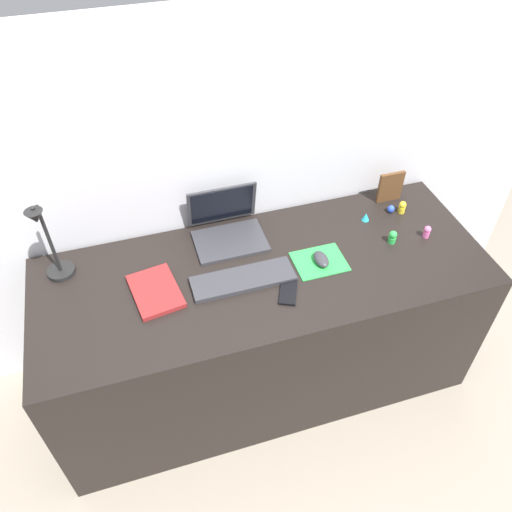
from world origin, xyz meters
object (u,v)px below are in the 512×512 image
at_px(cell_phone, 288,292).
at_px(toy_figurine_green, 392,237).
at_px(desk_lamp, 49,245).
at_px(picture_frame, 390,187).
at_px(mouse, 321,259).
at_px(laptop, 226,225).
at_px(toy_figurine_cyan, 366,217).
at_px(notebook_pad, 156,291).
at_px(keyboard, 243,279).
at_px(toy_figurine_yellow, 402,207).
at_px(toy_figurine_pink, 427,231).
at_px(toy_figurine_blue, 391,209).

bearing_deg(cell_phone, toy_figurine_green, 39.87).
bearing_deg(desk_lamp, picture_frame, 2.96).
bearing_deg(mouse, laptop, 138.79).
relative_size(toy_figurine_green, toy_figurine_cyan, 1.60).
distance_m(mouse, notebook_pad, 0.67).
xyz_separation_m(keyboard, toy_figurine_yellow, (0.81, 0.20, 0.02)).
bearing_deg(laptop, cell_phone, -70.83).
relative_size(desk_lamp, notebook_pad, 1.63).
xyz_separation_m(picture_frame, toy_figurine_cyan, (-0.16, -0.10, -0.06)).
bearing_deg(toy_figurine_cyan, mouse, -146.59).
relative_size(toy_figurine_green, toy_figurine_yellow, 1.01).
bearing_deg(picture_frame, toy_figurine_yellow, -81.03).
bearing_deg(keyboard, picture_frame, 20.82).
relative_size(keyboard, toy_figurine_pink, 7.14).
distance_m(mouse, toy_figurine_cyan, 0.35).
bearing_deg(keyboard, toy_figurine_green, 2.89).
xyz_separation_m(picture_frame, toy_figurine_pink, (0.04, -0.28, -0.04)).
bearing_deg(mouse, toy_figurine_green, 4.91).
height_order(picture_frame, toy_figurine_pink, picture_frame).
bearing_deg(picture_frame, desk_lamp, -177.04).
xyz_separation_m(laptop, toy_figurine_pink, (0.82, -0.27, -0.02)).
relative_size(cell_phone, desk_lamp, 0.33).
xyz_separation_m(toy_figurine_blue, toy_figurine_yellow, (0.05, -0.02, 0.01)).
bearing_deg(toy_figurine_yellow, toy_figurine_pink, -83.72).
height_order(cell_phone, toy_figurine_blue, toy_figurine_blue).
distance_m(keyboard, picture_frame, 0.85).
bearing_deg(keyboard, notebook_pad, 173.56).
xyz_separation_m(cell_phone, desk_lamp, (-0.83, 0.34, 0.18)).
height_order(toy_figurine_blue, toy_figurine_yellow, toy_figurine_yellow).
relative_size(keyboard, desk_lamp, 1.05).
bearing_deg(notebook_pad, laptop, 27.04).
bearing_deg(toy_figurine_pink, toy_figurine_yellow, 96.28).
distance_m(cell_phone, toy_figurine_cyan, 0.57).
xyz_separation_m(desk_lamp, notebook_pad, (0.34, -0.19, -0.17)).
bearing_deg(laptop, desk_lamp, -174.78).
relative_size(notebook_pad, toy_figurine_pink, 4.18).
relative_size(mouse, toy_figurine_blue, 2.66).
xyz_separation_m(cell_phone, toy_figurine_cyan, (0.48, 0.31, 0.01)).
bearing_deg(laptop, picture_frame, 0.95).
distance_m(laptop, toy_figurine_cyan, 0.62).
height_order(mouse, toy_figurine_blue, mouse).
bearing_deg(toy_figurine_cyan, laptop, 171.80).
distance_m(picture_frame, toy_figurine_green, 0.30).
distance_m(notebook_pad, toy_figurine_cyan, 0.98).
xyz_separation_m(cell_phone, toy_figurine_blue, (0.61, 0.33, 0.01)).
xyz_separation_m(notebook_pad, toy_figurine_cyan, (0.97, 0.16, 0.01)).
distance_m(notebook_pad, picture_frame, 1.16).
bearing_deg(keyboard, desk_lamp, 161.83).
relative_size(laptop, keyboard, 0.73).
height_order(keyboard, desk_lamp, desk_lamp).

